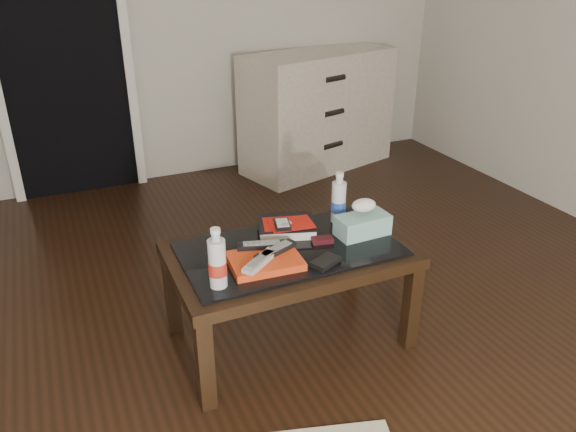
# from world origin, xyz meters

# --- Properties ---
(ground) EXTENTS (5.00, 5.00, 0.00)m
(ground) POSITION_xyz_m (0.00, 0.00, 0.00)
(ground) COLOR black
(ground) RESTS_ON ground
(doorway) EXTENTS (0.90, 0.08, 2.07)m
(doorway) POSITION_xyz_m (-0.40, 2.47, 1.02)
(doorway) COLOR black
(doorway) RESTS_ON ground
(coffee_table) EXTENTS (1.00, 0.60, 0.46)m
(coffee_table) POSITION_xyz_m (0.27, 0.29, 0.40)
(coffee_table) COLOR black
(coffee_table) RESTS_ON ground
(dresser) EXTENTS (1.29, 0.81, 0.90)m
(dresser) POSITION_xyz_m (1.38, 2.23, 0.45)
(dresser) COLOR silver
(dresser) RESTS_ON ground
(magazines) EXTENTS (0.29, 0.23, 0.03)m
(magazines) POSITION_xyz_m (0.13, 0.20, 0.48)
(magazines) COLOR red
(magazines) RESTS_ON coffee_table
(remote_silver) EXTENTS (0.19, 0.16, 0.02)m
(remote_silver) POSITION_xyz_m (0.10, 0.17, 0.50)
(remote_silver) COLOR #B2B2B7
(remote_silver) RESTS_ON magazines
(remote_black_front) EXTENTS (0.20, 0.12, 0.02)m
(remote_black_front) POSITION_xyz_m (0.18, 0.22, 0.50)
(remote_black_front) COLOR black
(remote_black_front) RESTS_ON magazines
(remote_black_back) EXTENTS (0.21, 0.10, 0.02)m
(remote_black_back) POSITION_xyz_m (0.15, 0.29, 0.50)
(remote_black_back) COLOR black
(remote_black_back) RESTS_ON magazines
(textbook) EXTENTS (0.30, 0.27, 0.05)m
(textbook) POSITION_xyz_m (0.32, 0.43, 0.48)
(textbook) COLOR black
(textbook) RESTS_ON coffee_table
(dvd_mailers) EXTENTS (0.22, 0.18, 0.01)m
(dvd_mailers) POSITION_xyz_m (0.31, 0.42, 0.51)
(dvd_mailers) COLOR #B7150C
(dvd_mailers) RESTS_ON textbook
(ipod) EXTENTS (0.09, 0.12, 0.02)m
(ipod) POSITION_xyz_m (0.28, 0.39, 0.52)
(ipod) COLOR black
(ipod) RESTS_ON dvd_mailers
(flip_phone) EXTENTS (0.10, 0.07, 0.02)m
(flip_phone) POSITION_xyz_m (0.42, 0.27, 0.47)
(flip_phone) COLOR black
(flip_phone) RESTS_ON coffee_table
(wallet) EXTENTS (0.14, 0.11, 0.02)m
(wallet) POSITION_xyz_m (0.35, 0.11, 0.47)
(wallet) COLOR black
(wallet) RESTS_ON coffee_table
(water_bottle_left) EXTENTS (0.07, 0.07, 0.24)m
(water_bottle_left) POSITION_xyz_m (-0.09, 0.13, 0.58)
(water_bottle_left) COLOR silver
(water_bottle_left) RESTS_ON coffee_table
(water_bottle_right) EXTENTS (0.07, 0.07, 0.24)m
(water_bottle_right) POSITION_xyz_m (0.58, 0.43, 0.58)
(water_bottle_right) COLOR silver
(water_bottle_right) RESTS_ON coffee_table
(tissue_box) EXTENTS (0.23, 0.13, 0.09)m
(tissue_box) POSITION_xyz_m (0.61, 0.27, 0.51)
(tissue_box) COLOR teal
(tissue_box) RESTS_ON coffee_table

